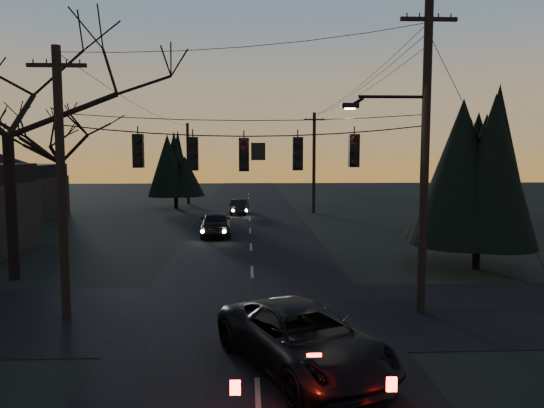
{
  "coord_description": "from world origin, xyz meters",
  "views": [
    {
      "loc": [
        -0.22,
        -6.79,
        5.3
      ],
      "look_at": [
        0.55,
        9.19,
        3.69
      ],
      "focal_mm": 35.0,
      "sensor_mm": 36.0,
      "label": 1
    }
  ],
  "objects_px": {
    "utility_pole_left": "(67,317)",
    "utility_pole_far_r": "(314,213)",
    "suv_near": "(303,339)",
    "sedan_oncoming_b": "(240,207)",
    "sedan_oncoming_a": "(216,223)",
    "evergreen_right": "(479,172)",
    "utility_pole_far_l": "(189,204)",
    "bare_tree_left": "(5,77)",
    "utility_pole_right": "(420,312)"
  },
  "relations": [
    {
      "from": "utility_pole_left",
      "to": "utility_pole_far_r",
      "type": "distance_m",
      "value": 30.27
    },
    {
      "from": "suv_near",
      "to": "sedan_oncoming_b",
      "type": "relative_size",
      "value": 1.45
    },
    {
      "from": "suv_near",
      "to": "sedan_oncoming_a",
      "type": "relative_size",
      "value": 1.2
    },
    {
      "from": "suv_near",
      "to": "evergreen_right",
      "type": "bearing_deg",
      "value": 25.3
    },
    {
      "from": "utility_pole_far_l",
      "to": "bare_tree_left",
      "type": "height_order",
      "value": "bare_tree_left"
    },
    {
      "from": "utility_pole_right",
      "to": "sedan_oncoming_a",
      "type": "relative_size",
      "value": 2.17
    },
    {
      "from": "bare_tree_left",
      "to": "suv_near",
      "type": "height_order",
      "value": "bare_tree_left"
    },
    {
      "from": "utility_pole_right",
      "to": "sedan_oncoming_b",
      "type": "distance_m",
      "value": 28.25
    },
    {
      "from": "utility_pole_far_l",
      "to": "evergreen_right",
      "type": "height_order",
      "value": "evergreen_right"
    },
    {
      "from": "utility_pole_left",
      "to": "evergreen_right",
      "type": "bearing_deg",
      "value": 21.2
    },
    {
      "from": "utility_pole_left",
      "to": "suv_near",
      "type": "height_order",
      "value": "utility_pole_left"
    },
    {
      "from": "bare_tree_left",
      "to": "sedan_oncoming_b",
      "type": "height_order",
      "value": "bare_tree_left"
    },
    {
      "from": "evergreen_right",
      "to": "suv_near",
      "type": "distance_m",
      "value": 14.42
    },
    {
      "from": "utility_pole_right",
      "to": "utility_pole_far_l",
      "type": "distance_m",
      "value": 37.79
    },
    {
      "from": "utility_pole_right",
      "to": "utility_pole_far_r",
      "type": "xyz_separation_m",
      "value": [
        0.0,
        28.0,
        0.0
      ]
    },
    {
      "from": "utility_pole_far_l",
      "to": "suv_near",
      "type": "height_order",
      "value": "utility_pole_far_l"
    },
    {
      "from": "utility_pole_left",
      "to": "utility_pole_far_r",
      "type": "bearing_deg",
      "value": 67.67
    },
    {
      "from": "utility_pole_far_r",
      "to": "utility_pole_left",
      "type": "bearing_deg",
      "value": -112.33
    },
    {
      "from": "sedan_oncoming_a",
      "to": "sedan_oncoming_b",
      "type": "xyz_separation_m",
      "value": [
        1.36,
        11.46,
        -0.16
      ]
    },
    {
      "from": "utility_pole_far_r",
      "to": "suv_near",
      "type": "distance_m",
      "value": 32.76
    },
    {
      "from": "utility_pole_right",
      "to": "suv_near",
      "type": "bearing_deg",
      "value": -134.47
    },
    {
      "from": "utility_pole_far_l",
      "to": "bare_tree_left",
      "type": "bearing_deg",
      "value": -97.09
    },
    {
      "from": "utility_pole_left",
      "to": "bare_tree_left",
      "type": "height_order",
      "value": "bare_tree_left"
    },
    {
      "from": "utility_pole_right",
      "to": "utility_pole_left",
      "type": "xyz_separation_m",
      "value": [
        -11.5,
        0.0,
        0.0
      ]
    },
    {
      "from": "utility_pole_right",
      "to": "utility_pole_far_r",
      "type": "height_order",
      "value": "utility_pole_right"
    },
    {
      "from": "utility_pole_left",
      "to": "utility_pole_far_l",
      "type": "distance_m",
      "value": 36.0
    },
    {
      "from": "utility_pole_far_l",
      "to": "sedan_oncoming_a",
      "type": "height_order",
      "value": "utility_pole_far_l"
    },
    {
      "from": "utility_pole_left",
      "to": "bare_tree_left",
      "type": "distance_m",
      "value": 10.45
    },
    {
      "from": "sedan_oncoming_b",
      "to": "utility_pole_far_l",
      "type": "bearing_deg",
      "value": -53.75
    },
    {
      "from": "utility_pole_right",
      "to": "utility_pole_left",
      "type": "distance_m",
      "value": 11.5
    },
    {
      "from": "sedan_oncoming_a",
      "to": "evergreen_right",
      "type": "bearing_deg",
      "value": 138.45
    },
    {
      "from": "utility_pole_far_l",
      "to": "evergreen_right",
      "type": "bearing_deg",
      "value": -61.58
    },
    {
      "from": "sedan_oncoming_a",
      "to": "suv_near",
      "type": "bearing_deg",
      "value": 96.24
    },
    {
      "from": "sedan_oncoming_a",
      "to": "sedan_oncoming_b",
      "type": "height_order",
      "value": "sedan_oncoming_a"
    },
    {
      "from": "utility_pole_left",
      "to": "bare_tree_left",
      "type": "xyz_separation_m",
      "value": [
        -3.83,
        5.18,
        8.22
      ]
    },
    {
      "from": "utility_pole_left",
      "to": "sedan_oncoming_b",
      "type": "distance_m",
      "value": 28.02
    },
    {
      "from": "utility_pole_right",
      "to": "utility_pole_left",
      "type": "bearing_deg",
      "value": 180.0
    },
    {
      "from": "utility_pole_far_l",
      "to": "sedan_oncoming_a",
      "type": "xyz_separation_m",
      "value": [
        3.84,
        -19.93,
        0.78
      ]
    },
    {
      "from": "utility_pole_right",
      "to": "utility_pole_far_r",
      "type": "distance_m",
      "value": 28.0
    },
    {
      "from": "utility_pole_left",
      "to": "utility_pole_far_l",
      "type": "relative_size",
      "value": 1.06
    },
    {
      "from": "utility_pole_far_r",
      "to": "bare_tree_left",
      "type": "height_order",
      "value": "bare_tree_left"
    },
    {
      "from": "utility_pole_far_l",
      "to": "sedan_oncoming_b",
      "type": "height_order",
      "value": "utility_pole_far_l"
    },
    {
      "from": "utility_pole_far_r",
      "to": "sedan_oncoming_a",
      "type": "xyz_separation_m",
      "value": [
        -7.66,
        -11.93,
        0.78
      ]
    },
    {
      "from": "evergreen_right",
      "to": "sedan_oncoming_b",
      "type": "distance_m",
      "value": 24.2
    },
    {
      "from": "bare_tree_left",
      "to": "sedan_oncoming_b",
      "type": "distance_m",
      "value": 25.27
    },
    {
      "from": "utility_pole_left",
      "to": "suv_near",
      "type": "bearing_deg",
      "value": -32.03
    },
    {
      "from": "sedan_oncoming_a",
      "to": "utility_pole_far_l",
      "type": "bearing_deg",
      "value": -81.95
    },
    {
      "from": "utility_pole_far_r",
      "to": "suv_near",
      "type": "xyz_separation_m",
      "value": [
        -4.38,
        -32.46,
        0.77
      ]
    },
    {
      "from": "evergreen_right",
      "to": "bare_tree_left",
      "type": "bearing_deg",
      "value": -176.95
    },
    {
      "from": "utility_pole_far_l",
      "to": "sedan_oncoming_b",
      "type": "xyz_separation_m",
      "value": [
        5.2,
        -8.47,
        0.63
      ]
    }
  ]
}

